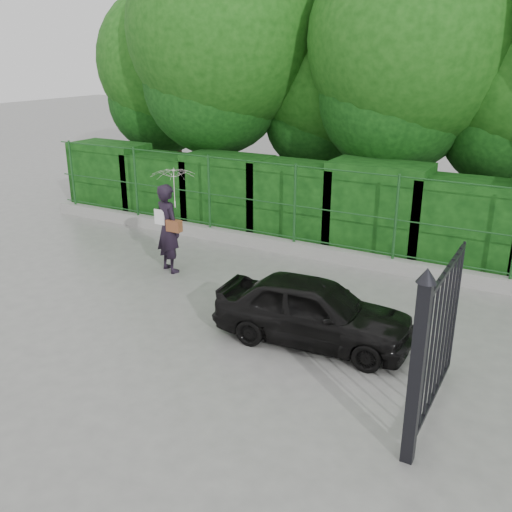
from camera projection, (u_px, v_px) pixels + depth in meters
The scene contains 8 objects.
ground at pixel (156, 328), 9.64m from camera, with size 80.00×80.00×0.00m, color gray.
kerb at pixel (278, 245), 13.28m from camera, with size 14.00×0.25×0.30m, color #9E9E99.
fence at pixel (288, 203), 12.82m from camera, with size 14.13×0.06×1.80m.
hedge at pixel (305, 202), 13.72m from camera, with size 14.20×1.20×2.25m.
trees at pixel (383, 42), 13.89m from camera, with size 17.10×6.15×8.08m.
gate at pixel (428, 350), 6.52m from camera, with size 0.22×2.33×2.36m.
woman at pixel (171, 207), 11.68m from camera, with size 1.00×0.93×2.22m.
car at pixel (313, 310), 9.03m from camera, with size 1.27×3.17×1.08m, color black.
Camera 1 is at (5.71, -6.72, 4.42)m, focal length 40.00 mm.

